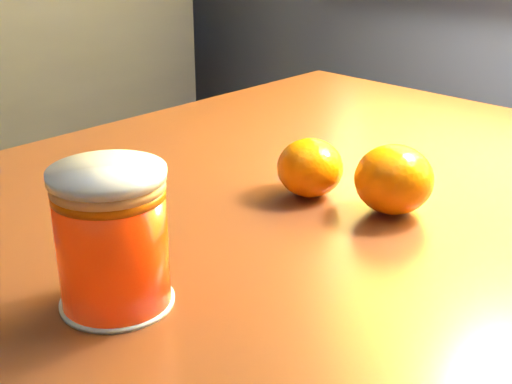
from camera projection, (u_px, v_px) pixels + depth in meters
table at (268, 309)px, 0.65m from camera, size 1.05×0.82×0.72m
juice_glass at (112, 239)px, 0.47m from camera, size 0.08×0.08×0.10m
orange_front at (310, 168)px, 0.66m from camera, size 0.06×0.06×0.05m
orange_back at (394, 179)px, 0.62m from camera, size 0.07×0.07×0.06m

